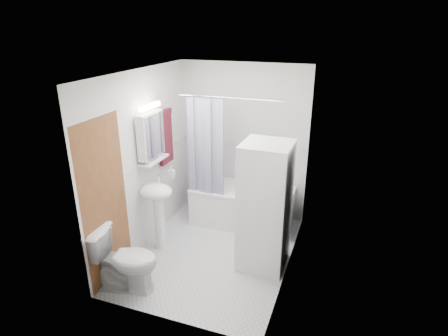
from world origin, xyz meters
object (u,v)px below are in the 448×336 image
(washer_dryer, at_px, (264,207))
(toilet, at_px, (125,260))
(sink, at_px, (157,202))
(bathtub, at_px, (242,204))

(washer_dryer, relative_size, toilet, 2.11)
(sink, xyz_separation_m, toilet, (0.05, -0.88, -0.32))
(bathtub, bearing_deg, washer_dryer, -58.84)
(sink, height_order, washer_dryer, washer_dryer)
(bathtub, distance_m, sink, 1.41)
(bathtub, bearing_deg, toilet, -113.35)
(toilet, bearing_deg, bathtub, -34.32)
(bathtub, relative_size, toilet, 1.95)
(bathtub, height_order, washer_dryer, washer_dryer)
(washer_dryer, xyz_separation_m, toilet, (-1.38, -1.00, -0.44))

